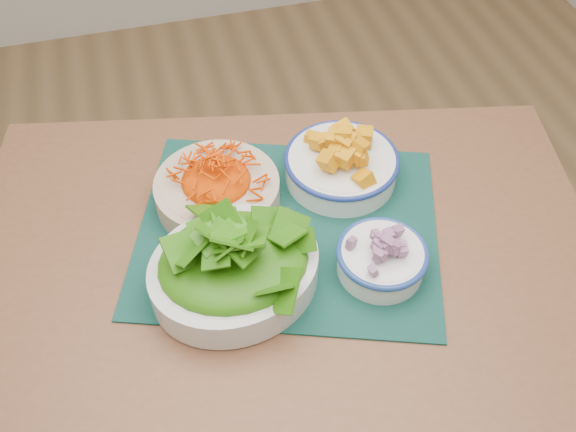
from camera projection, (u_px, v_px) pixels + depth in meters
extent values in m
cube|color=brown|center=(284.00, 260.00, 1.08)|extent=(1.18, 0.91, 0.04)
cylinder|color=brown|center=(83.00, 266.00, 1.53)|extent=(0.06, 0.06, 0.71)
cylinder|color=brown|center=(470.00, 249.00, 1.57)|extent=(0.06, 0.06, 0.71)
cube|color=#092B25|center=(288.00, 228.00, 1.09)|extent=(0.61, 0.56, 0.00)
cylinder|color=beige|center=(218.00, 192.00, 1.11)|extent=(0.26, 0.26, 0.05)
ellipsoid|color=#F44900|center=(215.00, 174.00, 1.08)|extent=(0.19, 0.19, 0.04)
cylinder|color=white|center=(341.00, 167.00, 1.15)|extent=(0.26, 0.26, 0.05)
torus|color=navy|center=(342.00, 159.00, 1.14)|extent=(0.21, 0.21, 0.01)
ellipsoid|color=orange|center=(343.00, 148.00, 1.12)|extent=(0.18, 0.18, 0.04)
ellipsoid|color=#1B6106|center=(232.00, 247.00, 0.94)|extent=(0.24, 0.20, 0.07)
cylinder|color=white|center=(381.00, 260.00, 1.01)|extent=(0.16, 0.16, 0.05)
torus|color=navy|center=(383.00, 253.00, 1.00)|extent=(0.15, 0.15, 0.01)
ellipsoid|color=#68154B|center=(384.00, 246.00, 0.99)|extent=(0.12, 0.12, 0.03)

